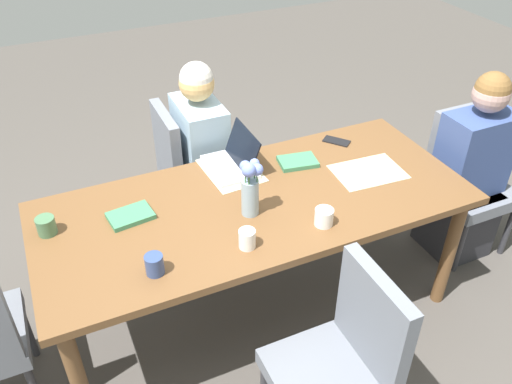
% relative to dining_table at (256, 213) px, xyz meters
% --- Properties ---
extents(ground_plane, '(10.00, 10.00, 0.00)m').
position_rel_dining_table_xyz_m(ground_plane, '(0.00, 0.00, -0.68)').
color(ground_plane, '#4C4742').
extents(dining_table, '(2.12, 0.91, 0.76)m').
position_rel_dining_table_xyz_m(dining_table, '(0.00, 0.00, 0.00)').
color(dining_table, brown).
rests_on(dining_table, ground_plane).
extents(chair_head_left_left_near, '(0.44, 0.44, 0.90)m').
position_rel_dining_table_xyz_m(chair_head_left_left_near, '(-1.42, -0.04, -0.18)').
color(chair_head_left_left_near, slate).
rests_on(chair_head_left_left_near, ground_plane).
extents(person_head_left_left_near, '(0.40, 0.36, 1.19)m').
position_rel_dining_table_xyz_m(person_head_left_left_near, '(-1.36, 0.04, -0.15)').
color(person_head_left_left_near, '#2D2D33').
rests_on(person_head_left_left_near, ground_plane).
extents(chair_near_left_mid, '(0.44, 0.44, 0.90)m').
position_rel_dining_table_xyz_m(chair_near_left_mid, '(0.10, -0.80, -0.18)').
color(chair_near_left_mid, slate).
rests_on(chair_near_left_mid, ground_plane).
extents(person_near_left_mid, '(0.36, 0.40, 1.19)m').
position_rel_dining_table_xyz_m(person_near_left_mid, '(0.03, -0.74, -0.15)').
color(person_near_left_mid, '#2D2D33').
rests_on(person_near_left_mid, ground_plane).
extents(chair_far_right_near, '(0.44, 0.44, 0.90)m').
position_rel_dining_table_xyz_m(chair_far_right_near, '(-0.03, 0.81, -0.18)').
color(chair_far_right_near, slate).
rests_on(chair_far_right_near, ground_plane).
extents(flower_vase, '(0.10, 0.10, 0.30)m').
position_rel_dining_table_xyz_m(flower_vase, '(0.07, 0.08, 0.24)').
color(flower_vase, '#8EA8B7').
rests_on(flower_vase, dining_table).
extents(placemat_head_left_left_near, '(0.38, 0.28, 0.00)m').
position_rel_dining_table_xyz_m(placemat_head_left_left_near, '(-0.64, 0.02, 0.08)').
color(placemat_head_left_left_near, beige).
rests_on(placemat_head_left_left_near, dining_table).
extents(placemat_near_left_mid, '(0.28, 0.37, 0.00)m').
position_rel_dining_table_xyz_m(placemat_near_left_mid, '(0.01, -0.29, 0.08)').
color(placemat_near_left_mid, beige).
rests_on(placemat_near_left_mid, dining_table).
extents(laptop_near_left_mid, '(0.22, 0.32, 0.20)m').
position_rel_dining_table_xyz_m(laptop_near_left_mid, '(-0.01, -0.31, 0.12)').
color(laptop_near_left_mid, silver).
rests_on(laptop_near_left_mid, dining_table).
extents(coffee_mug_near_left, '(0.07, 0.07, 0.09)m').
position_rel_dining_table_xyz_m(coffee_mug_near_left, '(0.17, 0.29, 0.12)').
color(coffee_mug_near_left, white).
rests_on(coffee_mug_near_left, dining_table).
extents(coffee_mug_near_right, '(0.08, 0.08, 0.09)m').
position_rel_dining_table_xyz_m(coffee_mug_near_right, '(0.58, 0.28, 0.12)').
color(coffee_mug_near_right, '#33477A').
rests_on(coffee_mug_near_right, dining_table).
extents(coffee_mug_centre_left, '(0.09, 0.09, 0.08)m').
position_rel_dining_table_xyz_m(coffee_mug_centre_left, '(-0.21, 0.29, 0.12)').
color(coffee_mug_centre_left, white).
rests_on(coffee_mug_centre_left, dining_table).
extents(coffee_mug_centre_right, '(0.08, 0.08, 0.08)m').
position_rel_dining_table_xyz_m(coffee_mug_centre_right, '(0.95, -0.16, 0.12)').
color(coffee_mug_centre_right, '#47704C').
rests_on(coffee_mug_centre_right, dining_table).
extents(book_red_cover, '(0.22, 0.16, 0.02)m').
position_rel_dining_table_xyz_m(book_red_cover, '(0.59, -0.12, 0.09)').
color(book_red_cover, '#3D7F56').
rests_on(book_red_cover, dining_table).
extents(book_blue_cover, '(0.22, 0.17, 0.02)m').
position_rel_dining_table_xyz_m(book_blue_cover, '(-0.34, -0.21, 0.09)').
color(book_blue_cover, '#3D7F56').
rests_on(book_blue_cover, dining_table).
extents(phone_black, '(0.15, 0.16, 0.01)m').
position_rel_dining_table_xyz_m(phone_black, '(-0.65, -0.32, 0.08)').
color(phone_black, black).
rests_on(phone_black, dining_table).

